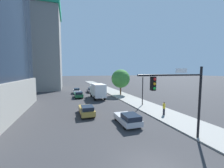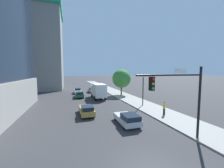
{
  "view_description": "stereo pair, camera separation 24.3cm",
  "coord_description": "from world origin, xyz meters",
  "px_view_note": "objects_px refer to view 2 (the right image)",
  "views": [
    {
      "loc": [
        -4.73,
        -6.69,
        5.95
      ],
      "look_at": [
        1.24,
        11.74,
        4.24
      ],
      "focal_mm": 22.38,
      "sensor_mm": 36.0,
      "label": 1
    },
    {
      "loc": [
        -4.5,
        -6.76,
        5.95
      ],
      "look_at": [
        1.24,
        11.74,
        4.24
      ],
      "focal_mm": 22.38,
      "sensor_mm": 36.0,
      "label": 2
    }
  ],
  "objects_px": {
    "car_white": "(78,91)",
    "construction_building": "(40,43)",
    "traffic_light_pole": "(180,91)",
    "pedestrian_yellow_shirt": "(164,108)",
    "street_lamp": "(143,85)",
    "car_gray": "(92,90)",
    "car_gold": "(87,110)",
    "box_truck": "(98,90)",
    "car_silver": "(128,119)",
    "car_green": "(79,94)",
    "street_tree": "(121,79)"
  },
  "relations": [
    {
      "from": "traffic_light_pole",
      "to": "car_gold",
      "type": "distance_m",
      "value": 12.33
    },
    {
      "from": "car_gray",
      "to": "car_white",
      "type": "xyz_separation_m",
      "value": [
        -3.97,
        -0.79,
        0.03
      ]
    },
    {
      "from": "box_truck",
      "to": "car_silver",
      "type": "bearing_deg",
      "value": -90.0
    },
    {
      "from": "street_tree",
      "to": "box_truck",
      "type": "height_order",
      "value": "street_tree"
    },
    {
      "from": "construction_building",
      "to": "traffic_light_pole",
      "type": "distance_m",
      "value": 48.65
    },
    {
      "from": "car_gray",
      "to": "car_gold",
      "type": "height_order",
      "value": "car_gold"
    },
    {
      "from": "car_white",
      "to": "construction_building",
      "type": "bearing_deg",
      "value": 128.52
    },
    {
      "from": "street_tree",
      "to": "car_gold",
      "type": "bearing_deg",
      "value": -127.15
    },
    {
      "from": "traffic_light_pole",
      "to": "street_tree",
      "type": "distance_m",
      "value": 23.95
    },
    {
      "from": "street_lamp",
      "to": "car_gray",
      "type": "relative_size",
      "value": 1.26
    },
    {
      "from": "traffic_light_pole",
      "to": "car_gray",
      "type": "height_order",
      "value": "traffic_light_pole"
    },
    {
      "from": "car_gray",
      "to": "car_silver",
      "type": "bearing_deg",
      "value": -90.0
    },
    {
      "from": "car_gold",
      "to": "car_green",
      "type": "height_order",
      "value": "car_green"
    },
    {
      "from": "car_green",
      "to": "pedestrian_yellow_shirt",
      "type": "bearing_deg",
      "value": -60.12
    },
    {
      "from": "car_gray",
      "to": "car_white",
      "type": "relative_size",
      "value": 0.93
    },
    {
      "from": "traffic_light_pole",
      "to": "car_white",
      "type": "bearing_deg",
      "value": 101.94
    },
    {
      "from": "construction_building",
      "to": "car_silver",
      "type": "distance_m",
      "value": 44.4
    },
    {
      "from": "car_gold",
      "to": "pedestrian_yellow_shirt",
      "type": "relative_size",
      "value": 2.53
    },
    {
      "from": "street_lamp",
      "to": "box_truck",
      "type": "height_order",
      "value": "street_lamp"
    },
    {
      "from": "construction_building",
      "to": "street_tree",
      "type": "distance_m",
      "value": 31.75
    },
    {
      "from": "box_truck",
      "to": "street_tree",
      "type": "bearing_deg",
      "value": 21.15
    },
    {
      "from": "street_lamp",
      "to": "street_tree",
      "type": "relative_size",
      "value": 0.83
    },
    {
      "from": "street_lamp",
      "to": "pedestrian_yellow_shirt",
      "type": "xyz_separation_m",
      "value": [
        -0.07,
        -5.77,
        -2.6
      ]
    },
    {
      "from": "car_silver",
      "to": "pedestrian_yellow_shirt",
      "type": "relative_size",
      "value": 2.28
    },
    {
      "from": "traffic_light_pole",
      "to": "car_green",
      "type": "bearing_deg",
      "value": 105.09
    },
    {
      "from": "construction_building",
      "to": "car_gold",
      "type": "xyz_separation_m",
      "value": [
        11.06,
        -34.07,
        -15.03
      ]
    },
    {
      "from": "car_green",
      "to": "box_truck",
      "type": "height_order",
      "value": "box_truck"
    },
    {
      "from": "construction_building",
      "to": "car_gray",
      "type": "height_order",
      "value": "construction_building"
    },
    {
      "from": "traffic_light_pole",
      "to": "street_lamp",
      "type": "distance_m",
      "value": 12.69
    },
    {
      "from": "car_gray",
      "to": "street_lamp",
      "type": "bearing_deg",
      "value": -72.29
    },
    {
      "from": "construction_building",
      "to": "car_gold",
      "type": "distance_m",
      "value": 38.85
    },
    {
      "from": "car_white",
      "to": "box_truck",
      "type": "xyz_separation_m",
      "value": [
        3.97,
        -8.95,
        1.14
      ]
    },
    {
      "from": "street_lamp",
      "to": "car_white",
      "type": "distance_m",
      "value": 20.72
    },
    {
      "from": "pedestrian_yellow_shirt",
      "to": "car_white",
      "type": "bearing_deg",
      "value": 112.64
    },
    {
      "from": "car_gray",
      "to": "pedestrian_yellow_shirt",
      "type": "relative_size",
      "value": 2.37
    },
    {
      "from": "car_silver",
      "to": "car_gray",
      "type": "relative_size",
      "value": 0.96
    },
    {
      "from": "construction_building",
      "to": "street_lamp",
      "type": "xyz_separation_m",
      "value": [
        21.01,
        -31.82,
        -12.1
      ]
    },
    {
      "from": "car_silver",
      "to": "car_gold",
      "type": "height_order",
      "value": "car_gold"
    },
    {
      "from": "street_lamp",
      "to": "car_gold",
      "type": "bearing_deg",
      "value": -167.28
    },
    {
      "from": "street_lamp",
      "to": "car_gold",
      "type": "distance_m",
      "value": 10.61
    },
    {
      "from": "car_white",
      "to": "car_gold",
      "type": "bearing_deg",
      "value": -90.0
    },
    {
      "from": "construction_building",
      "to": "street_tree",
      "type": "xyz_separation_m",
      "value": [
        21.44,
        -20.37,
        -11.55
      ]
    },
    {
      "from": "traffic_light_pole",
      "to": "pedestrian_yellow_shirt",
      "type": "xyz_separation_m",
      "value": [
        3.52,
        6.39,
        -3.34
      ]
    },
    {
      "from": "street_lamp",
      "to": "pedestrian_yellow_shirt",
      "type": "height_order",
      "value": "street_lamp"
    },
    {
      "from": "car_gray",
      "to": "car_white",
      "type": "distance_m",
      "value": 4.05
    },
    {
      "from": "street_lamp",
      "to": "car_silver",
      "type": "height_order",
      "value": "street_lamp"
    },
    {
      "from": "street_tree",
      "to": "pedestrian_yellow_shirt",
      "type": "height_order",
      "value": "street_tree"
    },
    {
      "from": "street_tree",
      "to": "car_green",
      "type": "bearing_deg",
      "value": -179.84
    },
    {
      "from": "street_lamp",
      "to": "box_truck",
      "type": "relative_size",
      "value": 0.8
    },
    {
      "from": "street_lamp",
      "to": "car_white",
      "type": "relative_size",
      "value": 1.18
    }
  ]
}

